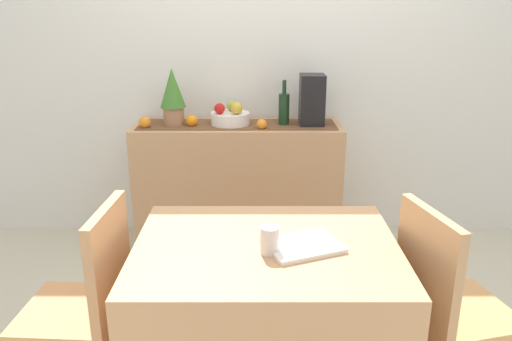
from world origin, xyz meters
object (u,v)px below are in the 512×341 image
object	(u,v)px
fruit_bowl	(231,118)
dining_table	(267,325)
sideboard_console	(239,186)
potted_plant	(174,95)
wine_bottle	(285,108)
open_book	(304,246)
coffee_cup	(271,240)
coffee_maker	(313,100)

from	to	relation	value
fruit_bowl	dining_table	xyz separation A→B (m)	(0.21, -1.51, -0.54)
sideboard_console	potted_plant	distance (m)	0.77
fruit_bowl	wine_bottle	distance (m)	0.37
wine_bottle	open_book	xyz separation A→B (m)	(-0.00, -1.54, -0.23)
fruit_bowl	coffee_cup	xyz separation A→B (m)	(0.23, -1.58, -0.12)
sideboard_console	fruit_bowl	distance (m)	0.48
potted_plant	open_book	bearing A→B (deg)	-64.50
sideboard_console	coffee_maker	xyz separation A→B (m)	(0.50, 0.00, 0.60)
fruit_bowl	potted_plant	distance (m)	0.41
fruit_bowl	coffee_cup	world-z (taller)	fruit_bowl
sideboard_console	coffee_maker	world-z (taller)	coffee_maker
coffee_cup	wine_bottle	bearing A→B (deg)	85.18
sideboard_console	wine_bottle	distance (m)	0.63
dining_table	fruit_bowl	bearing A→B (deg)	98.03
open_book	coffee_cup	xyz separation A→B (m)	(-0.13, -0.04, 0.05)
wine_bottle	coffee_cup	distance (m)	1.60
fruit_bowl	coffee_cup	bearing A→B (deg)	-81.91
dining_table	sideboard_console	bearing A→B (deg)	96.24
open_book	dining_table	bearing A→B (deg)	148.57
fruit_bowl	dining_table	world-z (taller)	fruit_bowl
dining_table	potted_plant	bearing A→B (deg)	111.31
wine_bottle	coffee_maker	world-z (taller)	coffee_maker
sideboard_console	coffee_maker	distance (m)	0.78
potted_plant	dining_table	distance (m)	1.77
open_book	fruit_bowl	bearing A→B (deg)	81.31
sideboard_console	open_book	distance (m)	1.60
coffee_maker	open_book	distance (m)	1.58
fruit_bowl	dining_table	bearing A→B (deg)	-81.97
coffee_maker	dining_table	distance (m)	1.69
sideboard_console	coffee_cup	distance (m)	1.63
potted_plant	coffee_cup	xyz separation A→B (m)	(0.60, -1.58, -0.28)
potted_plant	dining_table	size ratio (longest dim) A/B	0.36
coffee_maker	potted_plant	size ratio (longest dim) A/B	0.89
wine_bottle	dining_table	distance (m)	1.64
coffee_maker	potted_plant	distance (m)	0.92
coffee_maker	fruit_bowl	bearing A→B (deg)	180.00
coffee_cup	dining_table	bearing A→B (deg)	99.52
dining_table	coffee_cup	bearing A→B (deg)	-80.48
fruit_bowl	potted_plant	xyz separation A→B (m)	(-0.38, 0.00, 0.16)
fruit_bowl	coffee_maker	size ratio (longest dim) A/B	0.77
wine_bottle	potted_plant	distance (m)	0.74
sideboard_console	coffee_maker	bearing A→B (deg)	0.00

